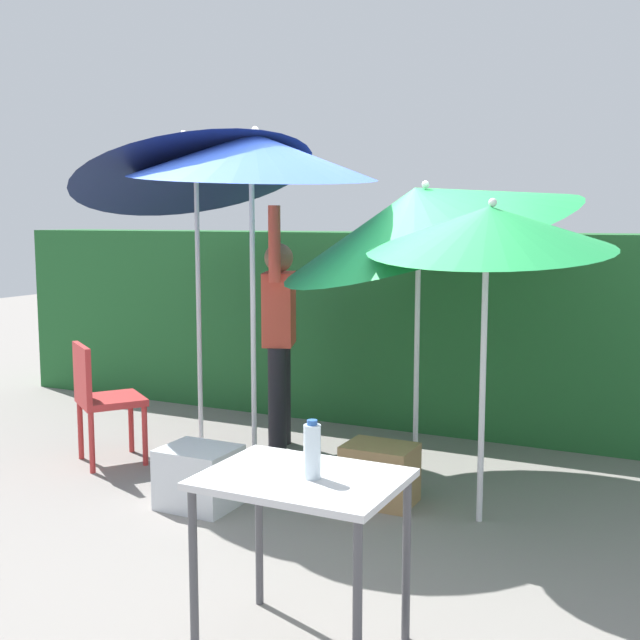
{
  "coord_description": "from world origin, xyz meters",
  "views": [
    {
      "loc": [
        2.36,
        -4.52,
        1.78
      ],
      "look_at": [
        0.0,
        0.3,
        1.1
      ],
      "focal_mm": 44.68,
      "sensor_mm": 36.0,
      "label": 1
    }
  ],
  "objects": [
    {
      "name": "umbrella_navy",
      "position": [
        1.23,
        -0.02,
        1.73
      ],
      "size": [
        1.41,
        1.43,
        1.95
      ],
      "color": "silver",
      "rests_on": "ground_plane"
    },
    {
      "name": "hedge_row",
      "position": [
        0.0,
        2.02,
        0.83
      ],
      "size": [
        8.0,
        0.7,
        1.67
      ],
      "primitive_type": "cube",
      "color": "#23602D",
      "rests_on": "ground_plane"
    },
    {
      "name": "ground_plane",
      "position": [
        0.0,
        0.0,
        0.0
      ],
      "size": [
        24.0,
        24.0,
        0.0
      ],
      "primitive_type": "plane",
      "color": "gray"
    },
    {
      "name": "chair_plastic",
      "position": [
        -1.56,
        -0.13,
        0.51
      ],
      "size": [
        0.61,
        0.61,
        0.89
      ],
      "color": "#B72D2D",
      "rests_on": "ground_plane"
    },
    {
      "name": "umbrella_yellow",
      "position": [
        -1.16,
        0.46,
        2.23
      ],
      "size": [
        1.89,
        1.83,
        2.76
      ],
      "color": "silver",
      "rests_on": "ground_plane"
    },
    {
      "name": "person_vendor",
      "position": [
        -0.58,
        0.78,
        0.93
      ],
      "size": [
        0.34,
        0.54,
        1.88
      ],
      "color": "black",
      "rests_on": "ground_plane"
    },
    {
      "name": "umbrella_rainbow",
      "position": [
        0.61,
        0.61,
        1.82
      ],
      "size": [
        2.18,
        2.09,
        2.42
      ],
      "color": "silver",
      "rests_on": "ground_plane"
    },
    {
      "name": "cooler_box",
      "position": [
        -0.42,
        -0.55,
        0.19
      ],
      "size": [
        0.45,
        0.38,
        0.38
      ],
      "primitive_type": "cube",
      "color": "silver",
      "rests_on": "ground_plane"
    },
    {
      "name": "folding_table",
      "position": [
        0.92,
        -1.74,
        0.66
      ],
      "size": [
        0.8,
        0.6,
        0.75
      ],
      "color": "#4C4C51",
      "rests_on": "ground_plane"
    },
    {
      "name": "umbrella_orange",
      "position": [
        -0.46,
        0.21,
        2.21
      ],
      "size": [
        1.73,
        1.72,
        2.47
      ],
      "color": "silver",
      "rests_on": "ground_plane"
    },
    {
      "name": "bottle_water",
      "position": [
        0.97,
        -1.75,
        0.86
      ],
      "size": [
        0.07,
        0.07,
        0.24
      ],
      "color": "silver",
      "rests_on": "folding_table"
    },
    {
      "name": "crate_cardboard",
      "position": [
        0.57,
        -0.0,
        0.19
      ],
      "size": [
        0.44,
        0.33,
        0.38
      ],
      "primitive_type": "cube",
      "color": "#9E7A4C",
      "rests_on": "ground_plane"
    }
  ]
}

